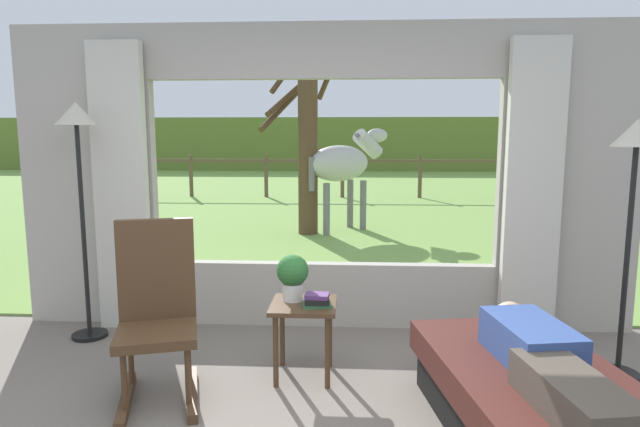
# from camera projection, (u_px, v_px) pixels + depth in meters

# --- Properties ---
(back_wall_with_window) EXTENTS (5.20, 0.12, 2.55)m
(back_wall_with_window) POSITION_uv_depth(u_px,v_px,m) (323.00, 182.00, 4.58)
(back_wall_with_window) COLOR #ADA599
(back_wall_with_window) RESTS_ON ground_plane
(curtain_panel_left) EXTENTS (0.44, 0.10, 2.40)m
(curtain_panel_left) POSITION_uv_depth(u_px,v_px,m) (121.00, 189.00, 4.55)
(curtain_panel_left) COLOR beige
(curtain_panel_left) RESTS_ON ground_plane
(curtain_panel_right) EXTENTS (0.44, 0.10, 2.40)m
(curtain_panel_right) POSITION_uv_depth(u_px,v_px,m) (532.00, 191.00, 4.35)
(curtain_panel_right) COLOR beige
(curtain_panel_right) RESTS_ON ground_plane
(outdoor_pasture_lawn) EXTENTS (36.00, 21.68, 0.02)m
(outdoor_pasture_lawn) POSITION_uv_depth(u_px,v_px,m) (343.00, 192.00, 15.52)
(outdoor_pasture_lawn) COLOR #759E47
(outdoor_pasture_lawn) RESTS_ON ground_plane
(distant_hill_ridge) EXTENTS (36.00, 2.00, 2.40)m
(distant_hill_ridge) POSITION_uv_depth(u_px,v_px,m) (347.00, 144.00, 25.07)
(distant_hill_ridge) COLOR olive
(distant_hill_ridge) RESTS_ON ground_plane
(recliner_sofa) EXTENTS (1.17, 1.82, 0.42)m
(recliner_sofa) POSITION_uv_depth(u_px,v_px,m) (536.00, 408.00, 2.86)
(recliner_sofa) COLOR black
(recliner_sofa) RESTS_ON ground_plane
(reclining_person) EXTENTS (0.43, 1.44, 0.22)m
(reclining_person) POSITION_uv_depth(u_px,v_px,m) (542.00, 357.00, 2.77)
(reclining_person) COLOR #334C8C
(reclining_person) RESTS_ON recliner_sofa
(rocking_chair) EXTENTS (0.64, 0.78, 1.12)m
(rocking_chair) POSITION_uv_depth(u_px,v_px,m) (157.00, 312.00, 3.41)
(rocking_chair) COLOR #4C331E
(rocking_chair) RESTS_ON ground_plane
(side_table) EXTENTS (0.44, 0.44, 0.52)m
(side_table) POSITION_uv_depth(u_px,v_px,m) (304.00, 317.00, 3.68)
(side_table) COLOR #4C331E
(side_table) RESTS_ON ground_plane
(potted_plant) EXTENTS (0.22, 0.22, 0.32)m
(potted_plant) POSITION_uv_depth(u_px,v_px,m) (293.00, 274.00, 3.70)
(potted_plant) COLOR silver
(potted_plant) RESTS_ON side_table
(book_stack) EXTENTS (0.20, 0.16, 0.09)m
(book_stack) POSITION_uv_depth(u_px,v_px,m) (317.00, 300.00, 3.59)
(book_stack) COLOR #337247
(book_stack) RESTS_ON side_table
(floor_lamp_left) EXTENTS (0.32, 0.32, 1.90)m
(floor_lamp_left) POSITION_uv_depth(u_px,v_px,m) (78.00, 149.00, 4.25)
(floor_lamp_left) COLOR black
(floor_lamp_left) RESTS_ON ground_plane
(floor_lamp_right) EXTENTS (0.32, 0.32, 1.75)m
(floor_lamp_right) POSITION_uv_depth(u_px,v_px,m) (634.00, 171.00, 3.54)
(floor_lamp_right) COLOR black
(floor_lamp_right) RESTS_ON ground_plane
(horse) EXTENTS (1.54, 1.51, 1.73)m
(horse) POSITION_uv_depth(u_px,v_px,m) (343.00, 164.00, 9.12)
(horse) COLOR #B2B2AD
(horse) RESTS_ON outdoor_pasture_lawn
(pasture_tree) EXTENTS (1.42, 1.22, 3.26)m
(pasture_tree) POSITION_uv_depth(u_px,v_px,m) (307.00, 141.00, 8.82)
(pasture_tree) COLOR #4C3823
(pasture_tree) RESTS_ON outdoor_pasture_lawn
(pasture_fence_line) EXTENTS (16.10, 0.10, 1.10)m
(pasture_fence_line) POSITION_uv_depth(u_px,v_px,m) (342.00, 170.00, 14.06)
(pasture_fence_line) COLOR brown
(pasture_fence_line) RESTS_ON outdoor_pasture_lawn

